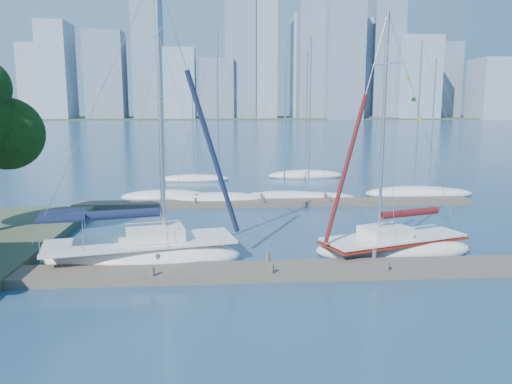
{
  "coord_description": "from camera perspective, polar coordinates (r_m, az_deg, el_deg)",
  "views": [
    {
      "loc": [
        -2.08,
        -21.07,
        7.36
      ],
      "look_at": [
        -0.32,
        4.0,
        3.08
      ],
      "focal_mm": 35.0,
      "sensor_mm": 36.0,
      "label": 1
    }
  ],
  "objects": [
    {
      "name": "sailboat_maroon",
      "position": [
        26.21,
        15.43,
        -4.8
      ],
      "size": [
        8.39,
        5.09,
        12.3
      ],
      "rotation": [
        0.0,
        0.0,
        0.33
      ],
      "color": "white",
      "rests_on": "ground"
    },
    {
      "name": "bg_boat_4",
      "position": [
        44.03,
        17.6,
        -0.05
      ],
      "size": [
        8.65,
        5.35,
        13.03
      ],
      "rotation": [
        0.0,
        0.0,
        -0.38
      ],
      "color": "white",
      "rests_on": "ground"
    },
    {
      "name": "ground",
      "position": [
        22.42,
        1.55,
        -9.5
      ],
      "size": [
        700.0,
        700.0,
        0.0
      ],
      "primitive_type": "plane",
      "color": "navy",
      "rests_on": "ground"
    },
    {
      "name": "far_shore",
      "position": [
        341.16,
        -3.72,
        8.42
      ],
      "size": [
        800.0,
        100.0,
        1.5
      ],
      "primitive_type": "cube",
      "color": "#38472D",
      "rests_on": "ground"
    },
    {
      "name": "bg_boat_3",
      "position": [
        40.09,
        6.0,
        -0.62
      ],
      "size": [
        7.78,
        4.36,
        12.95
      ],
      "rotation": [
        0.0,
        0.0,
        -0.34
      ],
      "color": "white",
      "rests_on": "ground"
    },
    {
      "name": "far_dock",
      "position": [
        37.98,
        2.22,
        -1.24
      ],
      "size": [
        30.0,
        1.8,
        0.36
      ],
      "primitive_type": "cube",
      "color": "#4E4539",
      "rests_on": "ground"
    },
    {
      "name": "near_dock",
      "position": [
        22.35,
        1.56,
        -9.02
      ],
      "size": [
        26.0,
        2.0,
        0.4
      ],
      "primitive_type": "cube",
      "color": "#4E4539",
      "rests_on": "ground"
    },
    {
      "name": "bg_boat_0",
      "position": [
        40.97,
        -10.35,
        -0.45
      ],
      "size": [
        7.39,
        4.84,
        13.07
      ],
      "rotation": [
        0.0,
        0.0,
        -0.4
      ],
      "color": "white",
      "rests_on": "ground"
    },
    {
      "name": "bg_boat_5",
      "position": [
        44.14,
        19.1,
        -0.14
      ],
      "size": [
        7.85,
        4.58,
        11.57
      ],
      "rotation": [
        0.0,
        0.0,
        -0.34
      ],
      "color": "white",
      "rests_on": "ground"
    },
    {
      "name": "sailboat_navy",
      "position": [
        24.43,
        -13.02,
        -5.65
      ],
      "size": [
        9.94,
        5.14,
        13.99
      ],
      "rotation": [
        0.0,
        0.0,
        0.22
      ],
      "color": "white",
      "rests_on": "ground"
    },
    {
      "name": "bg_boat_7",
      "position": [
        53.06,
        5.67,
        1.96
      ],
      "size": [
        8.24,
        4.26,
        13.48
      ],
      "rotation": [
        0.0,
        0.0,
        0.24
      ],
      "color": "white",
      "rests_on": "ground"
    },
    {
      "name": "bg_boat_6",
      "position": [
        50.81,
        -7.09,
        1.52
      ],
      "size": [
        7.28,
        4.51,
        10.47
      ],
      "rotation": [
        0.0,
        0.0,
        -0.39
      ],
      "color": "white",
      "rests_on": "ground"
    },
    {
      "name": "bg_boat_2",
      "position": [
        39.99,
        3.24,
        -0.57
      ],
      "size": [
        7.65,
        4.8,
        12.98
      ],
      "rotation": [
        0.0,
        0.0,
        -0.38
      ],
      "color": "white",
      "rests_on": "ground"
    },
    {
      "name": "skyline",
      "position": [
        313.74,
        0.3,
        14.73
      ],
      "size": [
        502.77,
        51.31,
        112.28
      ],
      "color": "#859BAC",
      "rests_on": "ground"
    },
    {
      "name": "bg_boat_1",
      "position": [
        38.97,
        -4.28,
        -0.82
      ],
      "size": [
        7.61,
        4.94,
        13.62
      ],
      "rotation": [
        0.0,
        0.0,
        -0.38
      ],
      "color": "white",
      "rests_on": "ground"
    }
  ]
}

